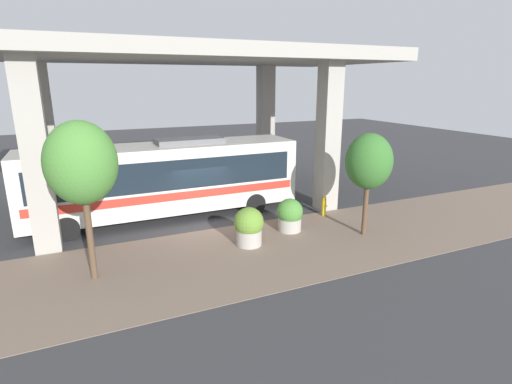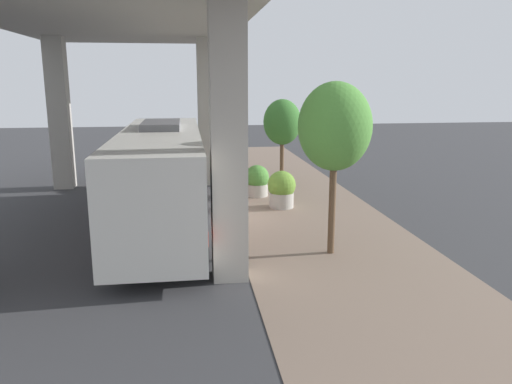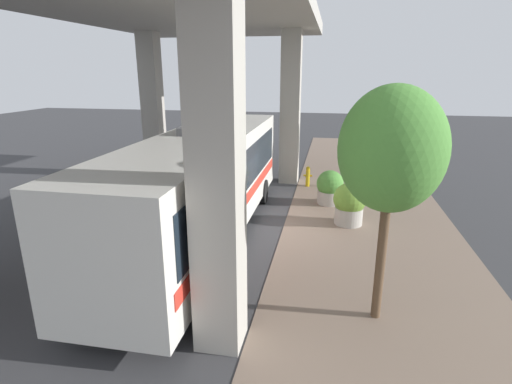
{
  "view_description": "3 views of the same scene",
  "coord_description": "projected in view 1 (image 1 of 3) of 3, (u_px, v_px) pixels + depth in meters",
  "views": [
    {
      "loc": [
        -15.62,
        4.84,
        6.22
      ],
      "look_at": [
        -0.85,
        -1.82,
        1.7
      ],
      "focal_mm": 28.0,
      "sensor_mm": 36.0,
      "label": 1
    },
    {
      "loc": [
        1.53,
        18.74,
        5.13
      ],
      "look_at": [
        -1.05,
        0.14,
        0.93
      ],
      "focal_mm": 35.0,
      "sensor_mm": 36.0,
      "label": 2
    },
    {
      "loc": [
        -1.51,
        12.98,
        5.36
      ],
      "look_at": [
        0.81,
        0.86,
        1.57
      ],
      "focal_mm": 28.0,
      "sensor_mm": 36.0,
      "label": 3
    }
  ],
  "objects": [
    {
      "name": "fire_hydrant",
      "position": [
        324.0,
        206.0,
        18.93
      ],
      "size": [
        0.41,
        0.2,
        0.98
      ],
      "color": "gold",
      "rests_on": "ground"
    },
    {
      "name": "street_tree_near",
      "position": [
        81.0,
        164.0,
        12.01
      ],
      "size": [
        2.14,
        2.14,
        5.12
      ],
      "color": "brown",
      "rests_on": "ground"
    },
    {
      "name": "overpass",
      "position": [
        179.0,
        69.0,
        18.99
      ],
      "size": [
        9.4,
        20.5,
        7.73
      ],
      "color": "#ADA89E",
      "rests_on": "ground"
    },
    {
      "name": "planter_middle",
      "position": [
        249.0,
        226.0,
        15.46
      ],
      "size": [
        1.16,
        1.16,
        1.54
      ],
      "color": "#ADA89E",
      "rests_on": "ground"
    },
    {
      "name": "bus",
      "position": [
        165.0,
        176.0,
        18.4
      ],
      "size": [
        2.81,
        12.27,
        3.67
      ],
      "color": "silver",
      "rests_on": "ground"
    },
    {
      "name": "street_tree_far",
      "position": [
        369.0,
        162.0,
        15.94
      ],
      "size": [
        1.88,
        1.88,
        4.25
      ],
      "color": "brown",
      "rests_on": "ground"
    },
    {
      "name": "sidewalk_strip",
      "position": [
        235.0,
        256.0,
        14.67
      ],
      "size": [
        6.0,
        40.0,
        0.02
      ],
      "color": "#7A6656",
      "rests_on": "ground"
    },
    {
      "name": "ground_plane",
      "position": [
        210.0,
        230.0,
        17.3
      ],
      "size": [
        80.0,
        80.0,
        0.0
      ],
      "primitive_type": "plane",
      "color": "#38383A",
      "rests_on": "ground"
    },
    {
      "name": "planter_front",
      "position": [
        290.0,
        215.0,
        16.98
      ],
      "size": [
        1.1,
        1.1,
        1.43
      ],
      "color": "#ADA89E",
      "rests_on": "ground"
    }
  ]
}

